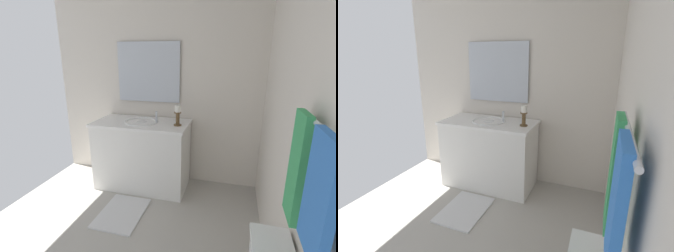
{
  "view_description": "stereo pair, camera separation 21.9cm",
  "coord_description": "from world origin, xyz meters",
  "views": [
    {
      "loc": [
        1.57,
        0.98,
        1.6
      ],
      "look_at": [
        -0.24,
        0.48,
        1.05
      ],
      "focal_mm": 26.03,
      "sensor_mm": 36.0,
      "label": 1
    },
    {
      "loc": [
        1.5,
        1.18,
        1.6
      ],
      "look_at": [
        -0.24,
        0.48,
        1.05
      ],
      "focal_mm": 26.03,
      "sensor_mm": 36.0,
      "label": 2
    }
  ],
  "objects": [
    {
      "name": "wall_back",
      "position": [
        0.0,
        1.33,
        1.23
      ],
      "size": [
        2.74,
        0.04,
        2.45
      ],
      "primitive_type": "cube",
      "color": "silver",
      "rests_on": "ground"
    },
    {
      "name": "vanity_cabinet",
      "position": [
        -1.04,
        -0.07,
        0.42
      ],
      "size": [
        0.58,
        1.14,
        0.83
      ],
      "color": "white",
      "rests_on": "ground"
    },
    {
      "name": "mirror",
      "position": [
        -1.32,
        -0.07,
        1.39
      ],
      "size": [
        0.02,
        0.8,
        0.72
      ],
      "primitive_type": "cube",
      "color": "silver"
    },
    {
      "name": "candle_holder_tall",
      "position": [
        -1.02,
        0.38,
        0.95
      ],
      "size": [
        0.09,
        0.09,
        0.23
      ],
      "color": "brown",
      "rests_on": "vanity_cabinet"
    },
    {
      "name": "bath_mat",
      "position": [
        -0.42,
        -0.07,
        0.01
      ],
      "size": [
        0.6,
        0.44,
        0.02
      ],
      "primitive_type": "cube",
      "color": "silver",
      "rests_on": "ground"
    },
    {
      "name": "towel_bar",
      "position": [
        0.66,
        1.27,
        1.36
      ],
      "size": [
        0.57,
        0.02,
        0.02
      ],
      "primitive_type": "cylinder",
      "rotation": [
        0.0,
        1.57,
        0.0
      ],
      "color": "silver"
    },
    {
      "name": "floor",
      "position": [
        0.0,
        0.0,
        -0.01
      ],
      "size": [
        2.74,
        2.66,
        0.02
      ],
      "primitive_type": "cube",
      "color": "#B2ADA3",
      "rests_on": "ground"
    },
    {
      "name": "wall_left",
      "position": [
        -1.37,
        0.0,
        1.23
      ],
      "size": [
        0.04,
        2.66,
        2.45
      ],
      "primitive_type": "cube",
      "color": "silver",
      "rests_on": "ground"
    },
    {
      "name": "towel_near_vanity",
      "position": [
        0.52,
        1.25,
        1.15
      ],
      "size": [
        0.17,
        0.03,
        0.48
      ],
      "primitive_type": "cube",
      "color": "#389E59",
      "rests_on": "towel_bar"
    },
    {
      "name": "towel_center",
      "position": [
        0.81,
        1.25,
        1.18
      ],
      "size": [
        0.22,
        0.03,
        0.41
      ],
      "primitive_type": "cube",
      "color": "blue",
      "rests_on": "towel_bar"
    },
    {
      "name": "sink_basin",
      "position": [
        -1.04,
        -0.07,
        0.79
      ],
      "size": [
        0.4,
        0.4,
        0.24
      ],
      "color": "white",
      "rests_on": "vanity_cabinet"
    }
  ]
}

